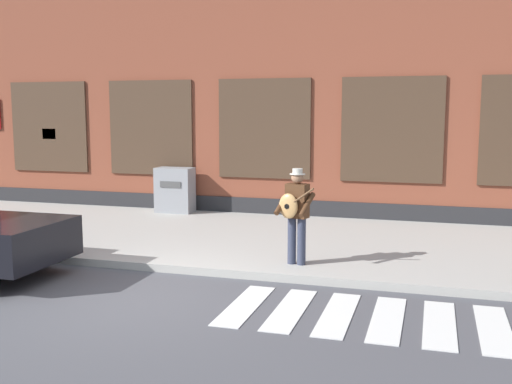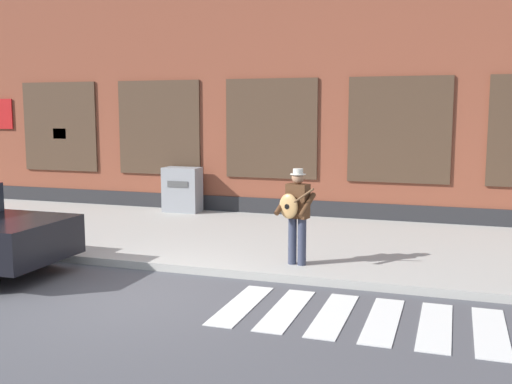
# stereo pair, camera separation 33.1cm
# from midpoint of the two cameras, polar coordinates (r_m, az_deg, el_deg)

# --- Properties ---
(ground_plane) EXTENTS (160.00, 160.00, 0.00)m
(ground_plane) POSITION_cam_midpoint_polar(r_m,az_deg,el_deg) (9.51, -12.01, -9.74)
(ground_plane) COLOR #4C4C51
(sidewalk) EXTENTS (28.00, 5.63, 0.14)m
(sidewalk) POSITION_cam_midpoint_polar(r_m,az_deg,el_deg) (13.19, -3.29, -4.36)
(sidewalk) COLOR #ADAAA3
(sidewalk) RESTS_ON ground
(building_backdrop) EXTENTS (28.00, 4.06, 7.82)m
(building_backdrop) POSITION_cam_midpoint_polar(r_m,az_deg,el_deg) (17.53, 2.06, 11.22)
(building_backdrop) COLOR brown
(building_backdrop) RESTS_ON ground
(crosswalk) EXTENTS (5.20, 1.90, 0.01)m
(crosswalk) POSITION_cam_midpoint_polar(r_m,az_deg,el_deg) (8.50, 13.64, -11.89)
(crosswalk) COLOR silver
(crosswalk) RESTS_ON ground
(busker) EXTENTS (0.72, 0.64, 1.70)m
(busker) POSITION_cam_midpoint_polar(r_m,az_deg,el_deg) (10.45, 2.89, -1.78)
(busker) COLOR #33384C
(busker) RESTS_ON sidewalk
(utility_box) EXTENTS (0.99, 0.56, 1.19)m
(utility_box) POSITION_cam_midpoint_polar(r_m,az_deg,el_deg) (16.13, -8.32, 0.19)
(utility_box) COLOR gray
(utility_box) RESTS_ON sidewalk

